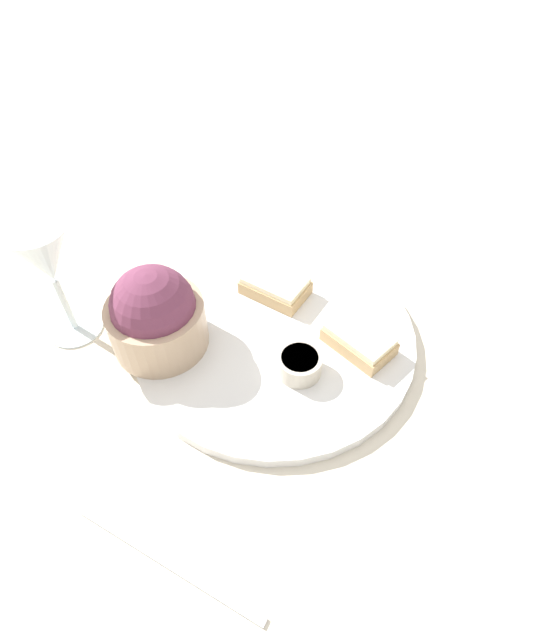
{
  "coord_description": "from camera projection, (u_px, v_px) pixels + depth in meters",
  "views": [
    {
      "loc": [
        0.29,
        -0.27,
        0.47
      ],
      "look_at": [
        0.0,
        0.0,
        0.03
      ],
      "focal_mm": 28.0,
      "sensor_mm": 36.0,
      "label": 1
    }
  ],
  "objects": [
    {
      "name": "dinner_plate",
      "position": [
        274.0,
        335.0,
        0.61
      ],
      "size": [
        0.34,
        0.34,
        0.01
      ],
      "color": "white",
      "rests_on": "ground_plane"
    },
    {
      "name": "wine_glass",
      "position": [
        46.0,
        261.0,
        0.54
      ],
      "size": [
        0.07,
        0.07,
        0.16
      ],
      "color": "silver",
      "rests_on": "ground_plane"
    },
    {
      "name": "cheese_toast_far",
      "position": [
        359.0,
        340.0,
        0.58
      ],
      "size": [
        0.08,
        0.05,
        0.03
      ],
      "color": "tan",
      "rests_on": "dinner_plate"
    },
    {
      "name": "sauce_ramekin",
      "position": [
        299.0,
        363.0,
        0.55
      ],
      "size": [
        0.05,
        0.05,
        0.03
      ],
      "color": "beige",
      "rests_on": "dinner_plate"
    },
    {
      "name": "ground_plane",
      "position": [
        274.0,
        338.0,
        0.61
      ],
      "size": [
        4.0,
        4.0,
        0.0
      ],
      "primitive_type": "plane",
      "color": "beige"
    },
    {
      "name": "fork",
      "position": [
        168.0,
        562.0,
        0.44
      ],
      "size": [
        0.19,
        0.07,
        0.01
      ],
      "color": "silver",
      "rests_on": "ground_plane"
    },
    {
      "name": "cheese_toast_near",
      "position": [
        275.0,
        286.0,
        0.64
      ],
      "size": [
        0.09,
        0.07,
        0.03
      ],
      "color": "tan",
      "rests_on": "dinner_plate"
    },
    {
      "name": "salad_bowl",
      "position": [
        156.0,
        315.0,
        0.56
      ],
      "size": [
        0.11,
        0.11,
        0.11
      ],
      "color": "tan",
      "rests_on": "dinner_plate"
    }
  ]
}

